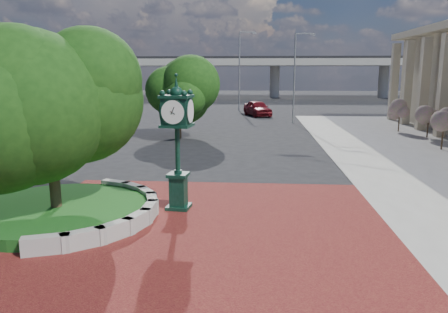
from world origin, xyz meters
TOP-DOWN VIEW (x-y plane):
  - ground at (0.00, 0.00)m, footprint 200.00×200.00m
  - plaza at (0.00, -1.00)m, footprint 12.00×12.00m
  - planter_wall at (-2.71, -0.00)m, footprint 2.96×6.77m
  - grass_bed at (-5.00, 0.00)m, footprint 6.10×6.10m
  - overpass at (-0.22, 70.00)m, footprint 90.00×12.00m
  - tree_planter at (-5.00, 0.00)m, footprint 5.20×5.20m
  - tree_street at (-4.00, 18.00)m, footprint 4.40×4.40m
  - post_clock at (-1.02, 1.20)m, footprint 1.08×1.08m
  - parked_car at (1.80, 35.03)m, footprint 3.61×5.44m
  - street_lamp_near at (5.40, 28.32)m, footprint 1.88×0.35m
  - street_lamp_far at (-0.27, 41.48)m, footprint 2.14×0.70m
  - shrub_near at (13.40, 14.36)m, footprint 1.20×1.20m
  - shrub_mid at (14.44, 19.56)m, footprint 1.20×1.20m
  - shrub_far at (13.33, 22.75)m, footprint 1.20×1.20m

SIDE VIEW (x-z plane):
  - ground at x=0.00m, z-range 0.00..0.00m
  - plaza at x=0.00m, z-range 0.00..0.04m
  - grass_bed at x=-5.00m, z-range 0.00..0.40m
  - planter_wall at x=-2.71m, z-range 0.00..0.54m
  - parked_car at x=1.80m, z-range 0.00..1.72m
  - shrub_near at x=13.40m, z-range 0.49..2.69m
  - shrub_mid at x=14.44m, z-range 0.49..2.69m
  - shrub_far at x=13.33m, z-range 0.49..2.69m
  - post_clock at x=-1.02m, z-range 0.23..4.98m
  - tree_street at x=-4.00m, z-range 0.52..5.96m
  - tree_planter at x=-5.00m, z-range 0.56..6.89m
  - street_lamp_near at x=5.40m, z-range 0.72..9.09m
  - street_lamp_far at x=-0.27m, z-range 0.83..10.50m
  - overpass at x=-0.22m, z-range 2.79..10.29m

